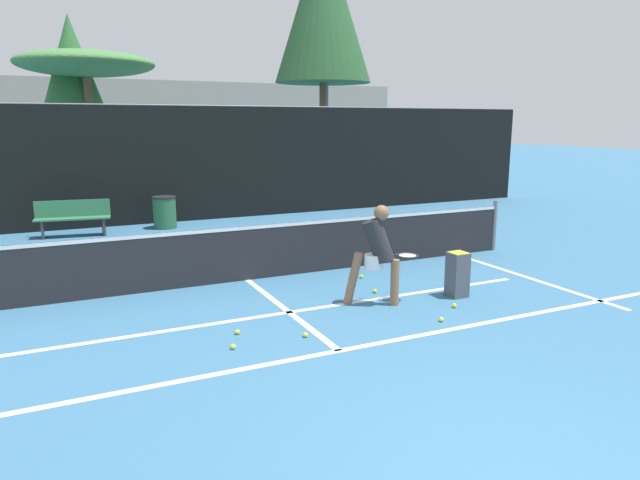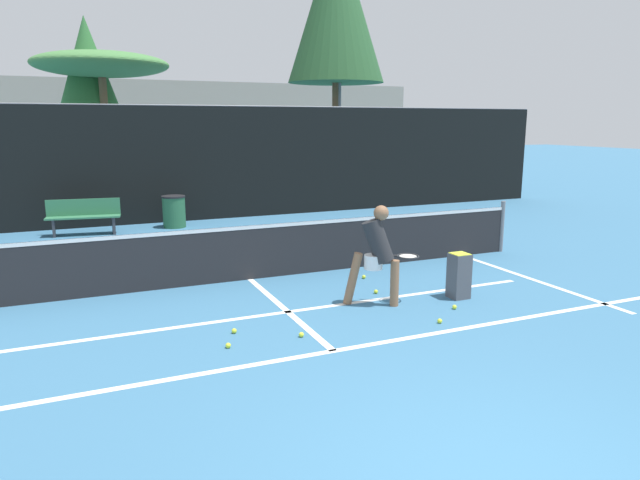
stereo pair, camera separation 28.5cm
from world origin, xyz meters
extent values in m
cube|color=white|center=(0.00, 3.00, 0.00)|extent=(11.00, 0.10, 0.01)
cube|color=white|center=(0.00, 4.56, 0.00)|extent=(8.25, 0.10, 0.01)
cube|color=white|center=(0.00, 4.73, 0.00)|extent=(0.10, 3.46, 0.01)
cube|color=white|center=(4.51, 4.73, 0.00)|extent=(0.10, 4.46, 0.01)
cylinder|color=slate|center=(5.50, 6.46, 0.53)|extent=(0.09, 0.09, 1.07)
cube|color=#232326|center=(0.00, 6.46, 0.47)|extent=(11.00, 0.02, 0.95)
cube|color=white|center=(0.00, 6.46, 0.92)|extent=(11.00, 0.03, 0.06)
cube|color=black|center=(0.00, 12.95, 1.55)|extent=(24.00, 0.06, 3.10)
cylinder|color=slate|center=(0.00, 12.95, 3.12)|extent=(24.00, 0.04, 0.04)
cylinder|color=#8C6042|center=(1.56, 4.21, 0.35)|extent=(0.13, 0.13, 0.70)
cylinder|color=#8C6042|center=(1.02, 4.53, 0.40)|extent=(0.32, 0.26, 0.80)
cylinder|color=white|center=(1.28, 4.37, 0.66)|extent=(0.27, 0.27, 0.21)
cylinder|color=#262628|center=(1.33, 4.34, 0.98)|extent=(0.47, 0.40, 0.73)
sphere|color=#8C6042|center=(1.37, 4.32, 1.40)|extent=(0.22, 0.22, 0.22)
cylinder|color=#262628|center=(1.57, 4.46, 0.71)|extent=(0.27, 0.18, 0.03)
torus|color=#262628|center=(1.83, 4.30, 0.71)|extent=(0.47, 0.47, 0.02)
cylinder|color=beige|center=(1.83, 4.30, 0.71)|extent=(0.36, 0.36, 0.01)
sphere|color=#D1E033|center=(-0.18, 3.58, 0.03)|extent=(0.07, 0.07, 0.07)
sphere|color=#D1E033|center=(-1.13, 3.60, 0.03)|extent=(0.07, 0.07, 0.07)
sphere|color=#D1E033|center=(1.84, 5.71, 0.03)|extent=(0.07, 0.07, 0.07)
sphere|color=#D1E033|center=(-0.93, 4.05, 0.03)|extent=(0.07, 0.07, 0.07)
sphere|color=#D1E033|center=(1.60, 4.85, 0.03)|extent=(0.07, 0.07, 0.07)
sphere|color=#D1E033|center=(1.74, 3.30, 0.03)|extent=(0.07, 0.07, 0.07)
sphere|color=#D1E033|center=(2.28, 3.71, 0.03)|extent=(0.07, 0.07, 0.07)
cube|color=#4C4C51|center=(2.68, 4.15, 0.35)|extent=(0.28, 0.28, 0.70)
cube|color=#D1E033|center=(2.68, 4.15, 0.68)|extent=(0.25, 0.25, 0.06)
cube|color=#33724C|center=(-2.54, 11.87, 0.44)|extent=(1.72, 0.59, 0.04)
cube|color=#33724C|center=(-2.51, 12.04, 0.65)|extent=(1.68, 0.27, 0.42)
cube|color=#333338|center=(-3.20, 11.96, 0.22)|extent=(0.06, 0.32, 0.44)
cube|color=#333338|center=(-1.87, 11.77, 0.22)|extent=(0.06, 0.32, 0.44)
cylinder|color=#28603D|center=(-0.35, 12.08, 0.39)|extent=(0.57, 0.57, 0.78)
cylinder|color=black|center=(-0.35, 12.08, 0.80)|extent=(0.60, 0.60, 0.04)
cube|color=maroon|center=(1.29, 17.34, 0.46)|extent=(1.89, 4.62, 0.93)
cube|color=#1E2328|center=(1.29, 17.10, 1.24)|extent=(1.59, 2.77, 0.62)
cylinder|color=black|center=(2.15, 18.81, 0.30)|extent=(0.18, 0.60, 0.60)
cylinder|color=black|center=(2.15, 15.86, 0.30)|extent=(0.18, 0.60, 0.60)
cylinder|color=slate|center=(7.29, 18.26, 3.61)|extent=(0.16, 0.16, 7.22)
cylinder|color=brown|center=(7.18, 18.34, 2.10)|extent=(0.28, 0.28, 4.20)
cone|color=#28562D|center=(7.18, 18.34, 7.14)|extent=(3.78, 3.78, 5.88)
cylinder|color=brown|center=(-1.40, 20.16, 2.19)|extent=(0.28, 0.28, 4.38)
ellipsoid|color=#477F42|center=(-1.40, 20.16, 4.73)|extent=(4.82, 4.82, 0.90)
cylinder|color=brown|center=(-1.85, 21.11, 1.37)|extent=(0.28, 0.28, 2.74)
cone|color=#2D6633|center=(-1.85, 21.11, 4.65)|extent=(2.46, 2.46, 3.83)
cube|color=gray|center=(0.00, 32.04, 2.49)|extent=(36.00, 2.40, 4.97)
camera|label=1|loc=(-2.96, -2.69, 2.69)|focal=32.00mm
camera|label=2|loc=(-2.70, -2.81, 2.69)|focal=32.00mm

